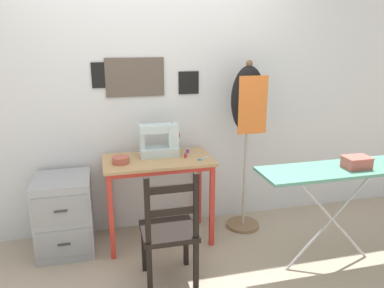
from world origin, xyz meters
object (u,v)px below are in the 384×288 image
object	(u,v)px
ironing_board	(337,173)
thread_spool_mid_table	(188,151)
wooden_chair	(169,232)
sewing_machine	(161,141)
dress_form	(248,110)
thread_spool_near_machine	(185,156)
fabric_bowl	(121,160)
storage_box	(357,162)
scissors	(202,159)
filing_cabinet	(65,214)

from	to	relation	value
ironing_board	thread_spool_mid_table	bearing A→B (deg)	139.95
thread_spool_mid_table	wooden_chair	size ratio (longest dim) A/B	0.05
sewing_machine	dress_form	bearing A→B (deg)	-3.44
thread_spool_mid_table	thread_spool_near_machine	bearing A→B (deg)	-111.08
fabric_bowl	storage_box	bearing A→B (deg)	-22.38
fabric_bowl	wooden_chair	distance (m)	0.77
scissors	ironing_board	world-z (taller)	ironing_board
wooden_chair	dress_form	world-z (taller)	dress_form
fabric_bowl	filing_cabinet	world-z (taller)	fabric_bowl
thread_spool_mid_table	dress_form	size ratio (longest dim) A/B	0.03
filing_cabinet	thread_spool_mid_table	bearing A→B (deg)	3.97
scissors	thread_spool_near_machine	bearing A→B (deg)	154.35
sewing_machine	thread_spool_near_machine	distance (m)	0.25
dress_form	storage_box	xyz separation A→B (m)	(0.58, -0.79, -0.29)
fabric_bowl	ironing_board	bearing A→B (deg)	-23.17
fabric_bowl	sewing_machine	bearing A→B (deg)	18.21
wooden_chair	storage_box	size ratio (longest dim) A/B	4.59
thread_spool_near_machine	filing_cabinet	distance (m)	1.15
scissors	thread_spool_mid_table	xyz separation A→B (m)	(-0.08, 0.21, 0.02)
fabric_bowl	dress_form	world-z (taller)	dress_form
thread_spool_near_machine	thread_spool_mid_table	bearing A→B (deg)	68.92
dress_form	ironing_board	size ratio (longest dim) A/B	1.30
sewing_machine	dress_form	xyz separation A→B (m)	(0.79, -0.05, 0.25)
wooden_chair	filing_cabinet	xyz separation A→B (m)	(-0.79, 0.67, -0.09)
thread_spool_near_machine	wooden_chair	xyz separation A→B (m)	(-0.27, -0.61, -0.38)
scissors	wooden_chair	size ratio (longest dim) A/B	0.15
thread_spool_mid_table	filing_cabinet	xyz separation A→B (m)	(-1.11, -0.08, -0.47)
filing_cabinet	dress_form	xyz separation A→B (m)	(1.65, 0.01, 0.83)
filing_cabinet	dress_form	bearing A→B (deg)	0.24
filing_cabinet	ironing_board	bearing A→B (deg)	-19.75
fabric_bowl	ironing_board	xyz separation A→B (m)	(1.60, -0.68, -0.02)
fabric_bowl	scissors	xyz separation A→B (m)	(0.69, -0.06, -0.03)
filing_cabinet	storage_box	bearing A→B (deg)	-19.32
fabric_bowl	storage_box	size ratio (longest dim) A/B	0.72
thread_spool_mid_table	wooden_chair	xyz separation A→B (m)	(-0.32, -0.75, -0.37)
dress_form	ironing_board	xyz separation A→B (m)	(0.44, -0.76, -0.38)
sewing_machine	dress_form	world-z (taller)	dress_form
fabric_bowl	scissors	size ratio (longest dim) A/B	1.07
sewing_machine	fabric_bowl	world-z (taller)	sewing_machine
fabric_bowl	scissors	distance (m)	0.70
sewing_machine	thread_spool_near_machine	xyz separation A→B (m)	(0.19, -0.12, -0.11)
filing_cabinet	dress_form	size ratio (longest dim) A/B	0.42
thread_spool_mid_table	storage_box	bearing A→B (deg)	-37.42
thread_spool_near_machine	storage_box	distance (m)	1.38
thread_spool_mid_table	filing_cabinet	world-z (taller)	thread_spool_mid_table
thread_spool_mid_table	storage_box	distance (m)	1.42
scissors	storage_box	size ratio (longest dim) A/B	0.68
thread_spool_near_machine	thread_spool_mid_table	distance (m)	0.15
sewing_machine	wooden_chair	bearing A→B (deg)	-95.88
wooden_chair	sewing_machine	bearing A→B (deg)	84.12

